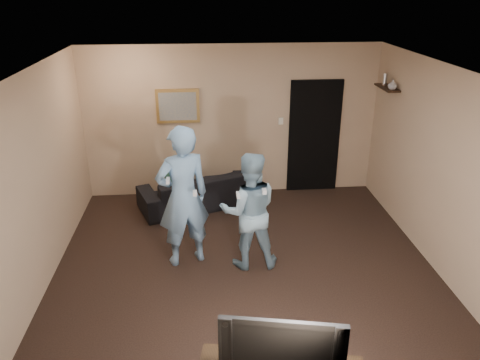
{
  "coord_description": "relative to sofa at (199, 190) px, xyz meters",
  "views": [
    {
      "loc": [
        -0.51,
        -5.24,
        3.52
      ],
      "look_at": [
        -0.04,
        0.3,
        1.15
      ],
      "focal_mm": 35.0,
      "sensor_mm": 36.0,
      "label": 1
    }
  ],
  "objects": [
    {
      "name": "ground",
      "position": [
        0.6,
        -1.97,
        -0.29
      ],
      "size": [
        5.0,
        5.0,
        0.0
      ],
      "primitive_type": "plane",
      "color": "black",
      "rests_on": "ground"
    },
    {
      "name": "ceiling",
      "position": [
        0.6,
        -1.97,
        2.31
      ],
      "size": [
        5.0,
        5.0,
        0.04
      ],
      "primitive_type": "cube",
      "color": "silver",
      "rests_on": "wall_back"
    },
    {
      "name": "wall_back",
      "position": [
        0.6,
        0.53,
        1.01
      ],
      "size": [
        5.0,
        0.04,
        2.6
      ],
      "primitive_type": "cube",
      "color": "tan",
      "rests_on": "ground"
    },
    {
      "name": "wall_front",
      "position": [
        0.6,
        -4.47,
        1.01
      ],
      "size": [
        5.0,
        0.04,
        2.6
      ],
      "primitive_type": "cube",
      "color": "tan",
      "rests_on": "ground"
    },
    {
      "name": "wall_left",
      "position": [
        -1.9,
        -1.97,
        1.01
      ],
      "size": [
        0.04,
        5.0,
        2.6
      ],
      "primitive_type": "cube",
      "color": "tan",
      "rests_on": "ground"
    },
    {
      "name": "wall_right",
      "position": [
        3.1,
        -1.97,
        1.01
      ],
      "size": [
        0.04,
        5.0,
        2.6
      ],
      "primitive_type": "cube",
      "color": "tan",
      "rests_on": "ground"
    },
    {
      "name": "sofa",
      "position": [
        0.0,
        0.0,
        0.0
      ],
      "size": [
        2.11,
        1.39,
        0.57
      ],
      "primitive_type": "imported",
      "rotation": [
        0.0,
        0.0,
        3.49
      ],
      "color": "black",
      "rests_on": "ground"
    },
    {
      "name": "throw_pillow",
      "position": [
        -0.35,
        0.0,
        0.19
      ],
      "size": [
        0.4,
        0.15,
        0.39
      ],
      "primitive_type": "cube",
      "rotation": [
        0.0,
        0.0,
        -0.05
      ],
      "color": "#184A3A",
      "rests_on": "sofa"
    },
    {
      "name": "painting_frame",
      "position": [
        -0.3,
        0.51,
        1.31
      ],
      "size": [
        0.72,
        0.05,
        0.57
      ],
      "primitive_type": "cube",
      "color": "olive",
      "rests_on": "wall_back"
    },
    {
      "name": "painting_canvas",
      "position": [
        -0.3,
        0.48,
        1.31
      ],
      "size": [
        0.62,
        0.01,
        0.47
      ],
      "primitive_type": "cube",
      "color": "slate",
      "rests_on": "painting_frame"
    },
    {
      "name": "doorway",
      "position": [
        2.05,
        0.5,
        0.71
      ],
      "size": [
        0.9,
        0.06,
        2.0
      ],
      "primitive_type": "cube",
      "color": "black",
      "rests_on": "ground"
    },
    {
      "name": "light_switch",
      "position": [
        1.45,
        0.51,
        1.01
      ],
      "size": [
        0.08,
        0.02,
        0.12
      ],
      "primitive_type": "cube",
      "color": "silver",
      "rests_on": "wall_back"
    },
    {
      "name": "wall_shelf",
      "position": [
        2.99,
        -0.17,
        1.7
      ],
      "size": [
        0.2,
        0.6,
        0.03
      ],
      "primitive_type": "cube",
      "color": "black",
      "rests_on": "wall_right"
    },
    {
      "name": "shelf_vase",
      "position": [
        2.99,
        -0.36,
        1.79
      ],
      "size": [
        0.16,
        0.16,
        0.15
      ],
      "primitive_type": "imported",
      "rotation": [
        0.0,
        0.0,
        -0.14
      ],
      "color": "#AFAFB4",
      "rests_on": "wall_shelf"
    },
    {
      "name": "shelf_figurine",
      "position": [
        2.99,
        -0.03,
        1.81
      ],
      "size": [
        0.06,
        0.06,
        0.18
      ],
      "primitive_type": "cylinder",
      "color": "#B7B7BB",
      "rests_on": "wall_shelf"
    },
    {
      "name": "television",
      "position": [
        0.68,
        -4.24,
        0.51
      ],
      "size": [
        1.03,
        0.33,
        0.59
      ],
      "primitive_type": "imported",
      "rotation": [
        0.0,
        0.0,
        -0.2
      ],
      "color": "black",
      "rests_on": "tv_console"
    },
    {
      "name": "wii_player_left",
      "position": [
        -0.19,
        -1.71,
        0.67
      ],
      "size": [
        0.81,
        0.67,
        1.91
      ],
      "color": "#739EC7",
      "rests_on": "ground"
    },
    {
      "name": "wii_player_right",
      "position": [
        0.65,
        -1.85,
        0.51
      ],
      "size": [
        0.77,
        0.6,
        1.59
      ],
      "color": "#7FA4B9",
      "rests_on": "ground"
    }
  ]
}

